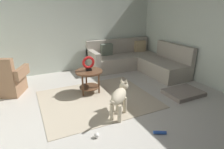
{
  "coord_description": "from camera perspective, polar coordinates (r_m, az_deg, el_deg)",
  "views": [
    {
      "loc": [
        -1.13,
        -2.68,
        1.87
      ],
      "look_at": [
        0.45,
        0.6,
        0.55
      ],
      "focal_mm": 30.18,
      "sensor_mm": 36.0,
      "label": 1
    }
  ],
  "objects": [
    {
      "name": "dog_toy_ball",
      "position": [
        2.99,
        -4.68,
        -17.89
      ],
      "size": [
        0.08,
        0.08,
        0.08
      ],
      "primitive_type": "sphere",
      "color": "silver",
      "rests_on": "ground_plane"
    },
    {
      "name": "area_rug",
      "position": [
        4.07,
        -4.46,
        -7.43
      ],
      "size": [
        2.3,
        1.9,
        0.01
      ],
      "primitive_type": "cube",
      "color": "#BCAD93",
      "rests_on": "ground_plane"
    },
    {
      "name": "torus_sculpture",
      "position": [
        4.12,
        -7.14,
        3.43
      ],
      "size": [
        0.28,
        0.08,
        0.33
      ],
      "color": "black",
      "rests_on": "side_table"
    },
    {
      "name": "dog",
      "position": [
        3.33,
        2.29,
        -6.69
      ],
      "size": [
        0.65,
        0.63,
        0.63
      ],
      "rotation": [
        0.0,
        0.0,
        5.48
      ],
      "color": "beige",
      "rests_on": "ground_plane"
    },
    {
      "name": "sectional_couch",
      "position": [
        5.86,
        7.53,
        4.08
      ],
      "size": [
        2.2,
        2.25,
        0.88
      ],
      "color": "#B2A899",
      "rests_on": "ground_plane"
    },
    {
      "name": "side_table",
      "position": [
        4.21,
        -6.97,
        -0.42
      ],
      "size": [
        0.6,
        0.6,
        0.54
      ],
      "color": "brown",
      "rests_on": "ground_plane"
    },
    {
      "name": "wall_back",
      "position": [
        5.76,
        -14.74,
        14.1
      ],
      "size": [
        6.0,
        0.12,
        2.7
      ],
      "primitive_type": "cube",
      "color": "silver",
      "rests_on": "ground_plane"
    },
    {
      "name": "dog_toy_rope",
      "position": [
        3.15,
        14.3,
        -16.66
      ],
      "size": [
        0.2,
        0.14,
        0.05
      ],
      "primitive_type": "cylinder",
      "rotation": [
        0.0,
        1.57,
        2.64
      ],
      "color": "blue",
      "rests_on": "ground_plane"
    },
    {
      "name": "armchair",
      "position": [
        4.77,
        -29.37,
        -1.67
      ],
      "size": [
        0.97,
        0.87,
        0.88
      ],
      "rotation": [
        0.0,
        0.0,
        -0.41
      ],
      "color": "#936B4C",
      "rests_on": "ground_plane"
    },
    {
      "name": "dog_bed_mat",
      "position": [
        4.54,
        20.76,
        -5.16
      ],
      "size": [
        0.8,
        0.6,
        0.09
      ],
      "primitive_type": "cube",
      "color": "gray",
      "rests_on": "ground_plane"
    },
    {
      "name": "ground_plane",
      "position": [
        3.49,
        -2.45,
        -13.51
      ],
      "size": [
        6.0,
        6.0,
        0.1
      ],
      "primitive_type": "cube",
      "color": "beige"
    }
  ]
}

